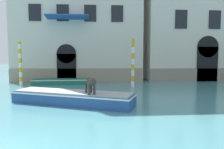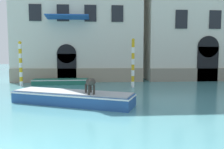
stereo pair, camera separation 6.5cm
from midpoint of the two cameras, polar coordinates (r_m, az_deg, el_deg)
palazzo_left at (r=25.53m, az=-8.52°, el=18.12°), size 13.20×7.40×17.01m
palazzo_right at (r=27.76m, az=22.31°, el=11.90°), size 13.16×6.13×12.38m
boat_foreground at (r=12.42m, az=-10.28°, el=-5.89°), size 7.07×4.23×0.71m
dog_on_deck at (r=11.38m, az=-5.56°, el=-2.22°), size 0.62×1.28×0.87m
boat_moored_near_palazzo at (r=20.91m, az=-13.01°, el=-1.77°), size 5.19×1.61×0.49m
mooring_pole_0 at (r=20.68m, az=-22.68°, el=2.69°), size 0.28×0.28×3.93m
mooring_pole_4 at (r=18.45m, az=5.60°, el=3.06°), size 0.27×0.27×4.09m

